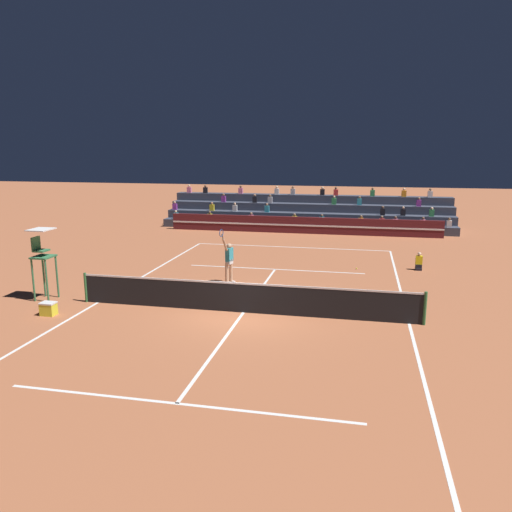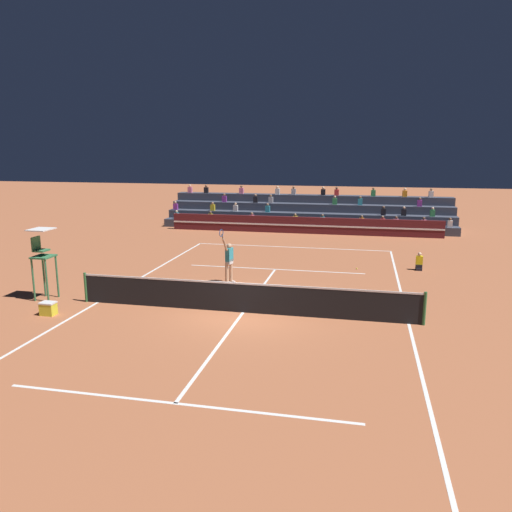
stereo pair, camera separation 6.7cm
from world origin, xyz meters
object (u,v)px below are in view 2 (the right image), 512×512
at_px(ball_kid_courtside, 419,263).
at_px(equipment_cooler, 48,308).
at_px(tennis_ball, 357,269).
at_px(umpire_chair, 42,254).
at_px(tennis_player, 229,260).

xyz_separation_m(ball_kid_courtside, equipment_cooler, (-12.98, -9.31, -0.10)).
bearing_deg(tennis_ball, umpire_chair, -147.48).
distance_m(ball_kid_courtside, tennis_ball, 2.87).
bearing_deg(ball_kid_courtside, tennis_player, -152.81).
bearing_deg(equipment_cooler, umpire_chair, 126.74).
distance_m(tennis_player, equipment_cooler, 7.22).
height_order(umpire_chair, equipment_cooler, umpire_chair).
relative_size(umpire_chair, tennis_ball, 39.26).
distance_m(ball_kid_courtside, equipment_cooler, 15.97).
bearing_deg(ball_kid_courtside, equipment_cooler, -144.34).
relative_size(umpire_chair, ball_kid_courtside, 3.16).
xyz_separation_m(umpire_chair, equipment_cooler, (1.21, -1.62, -1.49)).
xyz_separation_m(umpire_chair, tennis_ball, (11.37, 7.25, -1.68)).
distance_m(umpire_chair, tennis_ball, 13.58).
bearing_deg(equipment_cooler, ball_kid_courtside, 35.66).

